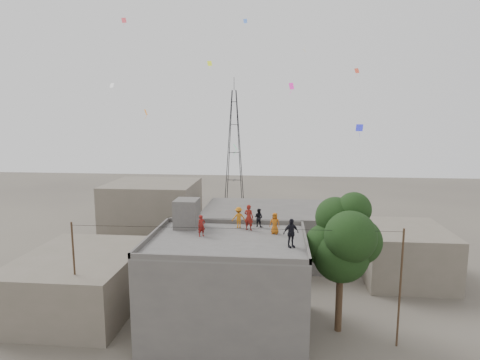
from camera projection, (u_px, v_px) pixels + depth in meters
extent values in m
plane|color=#49423C|center=(228.00, 329.00, 26.40)|extent=(140.00, 140.00, 0.00)
cube|color=#4E4C49|center=(228.00, 286.00, 25.93)|extent=(10.00, 8.00, 6.00)
cube|color=#575452|center=(227.00, 240.00, 25.46)|extent=(10.00, 8.00, 0.10)
cube|color=#4E4C49|center=(234.00, 221.00, 29.29)|extent=(10.00, 0.15, 0.30)
cube|color=#4E4C49|center=(218.00, 259.00, 21.57)|extent=(10.00, 0.15, 0.30)
cube|color=#4E4C49|center=(306.00, 240.00, 24.96)|extent=(0.15, 8.00, 0.30)
cube|color=#4E4C49|center=(152.00, 235.00, 25.89)|extent=(0.15, 8.00, 0.30)
cube|color=#4E4C49|center=(187.00, 213.00, 28.15)|extent=(1.60, 1.80, 2.00)
cube|color=#635C4E|center=(81.00, 281.00, 29.10)|extent=(8.00, 10.00, 4.00)
cube|color=#4E4C49|center=(266.00, 233.00, 39.59)|extent=(12.00, 9.00, 5.00)
cube|color=#635C4E|center=(153.00, 215.00, 42.54)|extent=(9.00, 8.00, 7.00)
cube|color=#635C4E|center=(403.00, 253.00, 34.56)|extent=(7.00, 8.00, 4.40)
cylinder|color=black|center=(339.00, 302.00, 25.89)|extent=(0.44, 0.44, 4.00)
cylinder|color=black|center=(342.00, 278.00, 25.73)|extent=(0.64, 0.91, 2.14)
sphere|color=black|center=(341.00, 254.00, 25.40)|extent=(3.60, 3.60, 3.60)
sphere|color=black|center=(358.00, 241.00, 25.46)|extent=(3.00, 3.00, 3.00)
sphere|color=black|center=(326.00, 245.00, 25.91)|extent=(2.80, 2.80, 2.80)
sphere|color=black|center=(350.00, 237.00, 24.35)|extent=(3.20, 3.20, 3.20)
sphere|color=black|center=(335.00, 217.00, 25.97)|extent=(2.60, 2.60, 2.60)
sphere|color=black|center=(354.00, 209.00, 25.47)|extent=(2.20, 2.20, 2.20)
cylinder|color=black|center=(75.00, 279.00, 25.25)|extent=(0.12, 0.12, 7.40)
cylinder|color=black|center=(400.00, 289.00, 23.84)|extent=(0.12, 0.12, 7.40)
cylinder|color=black|center=(233.00, 228.00, 24.00)|extent=(20.00, 0.52, 0.02)
cylinder|color=black|center=(228.00, 147.00, 63.95)|extent=(1.27, 1.27, 18.01)
cylinder|color=black|center=(239.00, 147.00, 63.79)|extent=(1.27, 1.27, 18.01)
cylinder|color=black|center=(240.00, 147.00, 65.46)|extent=(1.27, 1.27, 18.01)
cylinder|color=black|center=(230.00, 147.00, 65.62)|extent=(1.27, 1.27, 18.01)
cube|color=black|center=(234.00, 180.00, 65.55)|extent=(2.36, 0.08, 0.08)
cube|color=black|center=(234.00, 180.00, 65.55)|extent=(0.08, 2.36, 0.08)
cube|color=black|center=(234.00, 153.00, 64.85)|extent=(1.81, 0.08, 0.08)
cube|color=black|center=(234.00, 153.00, 64.85)|extent=(0.08, 1.81, 0.08)
cube|color=black|center=(234.00, 125.00, 64.15)|extent=(1.26, 0.08, 0.08)
cube|color=black|center=(234.00, 125.00, 64.15)|extent=(0.08, 1.26, 0.08)
cube|color=black|center=(234.00, 102.00, 63.59)|extent=(0.82, 0.08, 0.08)
cube|color=black|center=(234.00, 102.00, 63.59)|extent=(0.08, 0.82, 0.08)
cylinder|color=black|center=(234.00, 84.00, 63.15)|extent=(0.08, 0.08, 2.00)
imported|color=maroon|center=(249.00, 217.00, 27.47)|extent=(0.75, 0.61, 1.79)
imported|color=#AE5813|center=(275.00, 223.00, 26.61)|extent=(0.79, 0.62, 1.43)
imported|color=black|center=(259.00, 218.00, 28.34)|extent=(0.80, 0.74, 1.32)
imported|color=black|center=(291.00, 233.00, 23.82)|extent=(1.11, 0.88, 1.75)
imported|color=#C06E16|center=(239.00, 217.00, 28.08)|extent=(1.08, 0.81, 1.48)
imported|color=maroon|center=(202.00, 226.00, 26.05)|extent=(0.62, 0.58, 1.42)
plane|color=orange|center=(146.00, 112.00, 28.90)|extent=(0.17, 0.43, 0.40)
plane|color=#FF28B7|center=(291.00, 86.00, 29.31)|extent=(0.40, 0.44, 0.45)
plane|color=#E6FF27|center=(210.00, 63.00, 35.63)|extent=(0.46, 0.29, 0.39)
plane|color=#2226C4|center=(359.00, 128.00, 30.09)|extent=(0.53, 0.35, 0.51)
plane|color=white|center=(112.00, 85.00, 31.92)|extent=(0.42, 0.29, 0.36)
plane|color=#F2AC1A|center=(305.00, 47.00, 38.80)|extent=(0.05, 0.37, 0.36)
plane|color=#35CA6F|center=(235.00, 147.00, 29.50)|extent=(0.30, 0.51, 0.42)
plane|color=#DD4B34|center=(357.00, 71.00, 33.92)|extent=(0.42, 0.46, 0.38)
plane|color=#4C7CE5|center=(245.00, 21.00, 37.34)|extent=(0.38, 0.23, 0.35)
plane|color=#DF4653|center=(124.00, 20.00, 30.22)|extent=(0.37, 0.17, 0.33)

